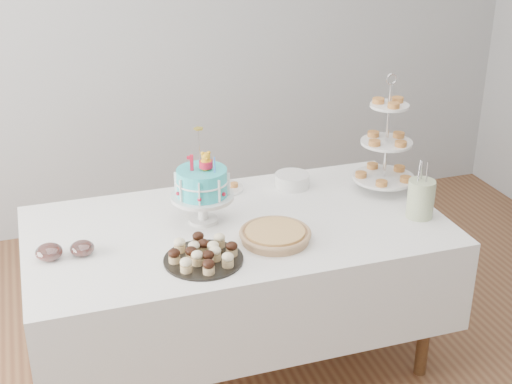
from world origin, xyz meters
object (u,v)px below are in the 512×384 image
object	(u,v)px
table	(238,267)
birthday_cake	(203,198)
pie	(275,235)
jam_bowl_b	(49,252)
cupcake_tray	(203,253)
utensil_pitcher	(421,197)
jam_bowl_a	(82,248)
pastry_plate	(222,187)
plate_stack	(292,180)
tiered_stand	(386,143)

from	to	relation	value
table	birthday_cake	world-z (taller)	birthday_cake
birthday_cake	pie	size ratio (longest dim) A/B	1.40
table	birthday_cake	size ratio (longest dim) A/B	4.28
table	jam_bowl_b	world-z (taller)	jam_bowl_b
cupcake_tray	birthday_cake	bearing A→B (deg)	75.80
utensil_pitcher	birthday_cake	bearing A→B (deg)	171.90
jam_bowl_b	jam_bowl_a	bearing A→B (deg)	-1.85
pie	pastry_plate	distance (m)	0.60
pie	utensil_pitcher	size ratio (longest dim) A/B	1.14
pastry_plate	jam_bowl_a	world-z (taller)	jam_bowl_a
cupcake_tray	jam_bowl_b	xyz separation A→B (m)	(-0.61, 0.22, -0.01)
table	pie	xyz separation A→B (m)	(0.12, -0.20, 0.26)
pastry_plate	jam_bowl_a	bearing A→B (deg)	-148.41
plate_stack	jam_bowl_a	size ratio (longest dim) A/B	1.71
cupcake_tray	jam_bowl_a	size ratio (longest dim) A/B	3.24
tiered_stand	plate_stack	bearing A→B (deg)	157.08
plate_stack	table	bearing A→B (deg)	-140.59
pastry_plate	pie	bearing A→B (deg)	-82.89
cupcake_tray	utensil_pitcher	size ratio (longest dim) A/B	1.20
birthday_cake	jam_bowl_a	xyz separation A→B (m)	(-0.56, -0.14, -0.09)
jam_bowl_a	utensil_pitcher	size ratio (longest dim) A/B	0.37
pie	tiered_stand	xyz separation A→B (m)	(0.70, 0.34, 0.23)
birthday_cake	jam_bowl_a	bearing A→B (deg)	-146.17
table	cupcake_tray	size ratio (longest dim) A/B	5.70
cupcake_tray	utensil_pitcher	distance (m)	1.07
tiered_stand	plate_stack	size ratio (longest dim) A/B	3.43
table	pastry_plate	xyz separation A→B (m)	(0.04, 0.40, 0.24)
pie	plate_stack	distance (m)	0.59
table	jam_bowl_b	xyz separation A→B (m)	(-0.84, -0.05, 0.26)
birthday_cake	cupcake_tray	xyz separation A→B (m)	(-0.09, -0.35, -0.08)
birthday_cake	tiered_stand	bearing A→B (deg)	23.83
pastry_plate	jam_bowl_b	size ratio (longest dim) A/B	1.87
cupcake_tray	table	bearing A→B (deg)	49.89
tiered_stand	plate_stack	xyz separation A→B (m)	(-0.43, 0.18, -0.22)
plate_stack	jam_bowl_b	world-z (taller)	plate_stack
birthday_cake	plate_stack	xyz separation A→B (m)	(0.53, 0.24, -0.09)
jam_bowl_a	utensil_pitcher	bearing A→B (deg)	-4.69
tiered_stand	jam_bowl_a	distance (m)	1.56
table	pie	world-z (taller)	pie
birthday_cake	jam_bowl_b	bearing A→B (deg)	-149.10
table	tiered_stand	bearing A→B (deg)	9.87
birthday_cake	pastry_plate	bearing A→B (deg)	80.58
table	birthday_cake	bearing A→B (deg)	150.37
utensil_pitcher	plate_stack	bearing A→B (deg)	138.31
plate_stack	utensil_pitcher	bearing A→B (deg)	-48.72
cupcake_tray	jam_bowl_a	bearing A→B (deg)	155.89
jam_bowl_a	plate_stack	bearing A→B (deg)	19.18
plate_stack	pastry_plate	xyz separation A→B (m)	(-0.35, 0.08, -0.02)
table	jam_bowl_a	bearing A→B (deg)	-175.23
birthday_cake	pastry_plate	size ratio (longest dim) A/B	2.10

